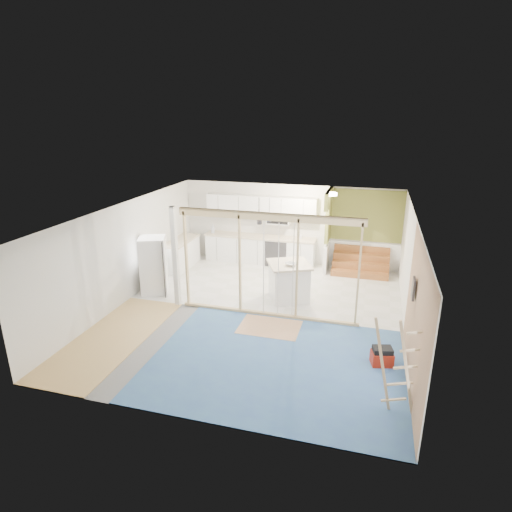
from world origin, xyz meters
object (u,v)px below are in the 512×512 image
(fridge, at_px, (154,266))
(toolbox, at_px, (382,357))
(ladder, at_px, (397,367))
(island, at_px, (289,282))

(fridge, xyz_separation_m, toolbox, (6.04, -2.05, -0.61))
(toolbox, xyz_separation_m, ladder, (0.18, -1.39, 0.68))
(toolbox, distance_m, ladder, 1.56)
(island, xyz_separation_m, toolbox, (2.40, -2.60, -0.32))
(fridge, relative_size, island, 1.16)
(island, xyz_separation_m, ladder, (2.58, -3.99, 0.36))
(island, height_order, ladder, ladder)
(island, bearing_deg, toolbox, -71.98)
(fridge, distance_m, island, 3.69)
(fridge, xyz_separation_m, ladder, (6.22, -3.44, 0.07))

